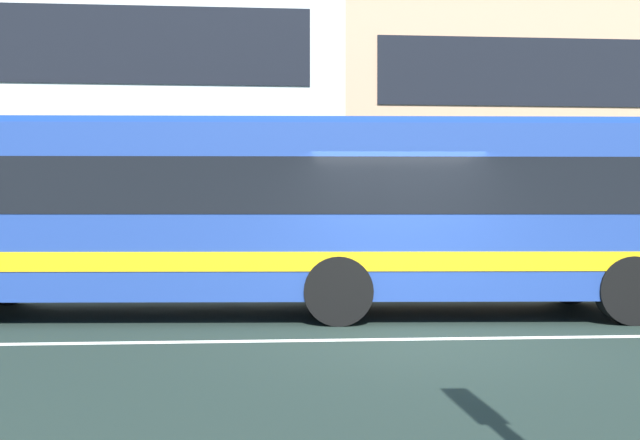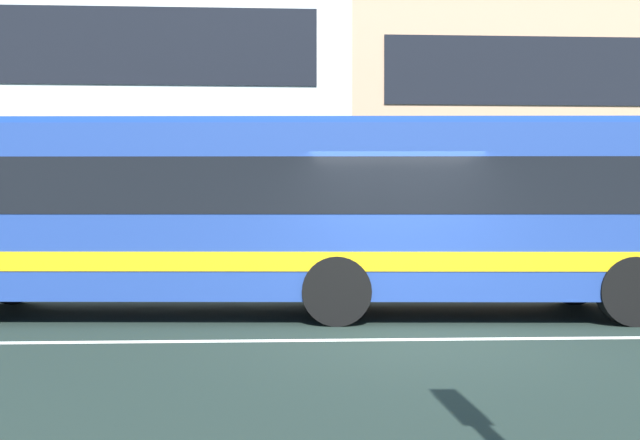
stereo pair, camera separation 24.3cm
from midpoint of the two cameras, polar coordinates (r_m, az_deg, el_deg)
name	(u,v)px [view 2 (the right image)]	position (r m, az deg, el deg)	size (l,w,h in m)	color
ground_plane	(410,340)	(8.78, 8.43, -10.02)	(160.00, 160.00, 0.00)	#1E2C27
lane_centre_line	(410,339)	(8.78, 8.43, -9.99)	(60.00, 0.16, 0.01)	silver
apartment_block_right	(639,127)	(28.65, 25.67, 7.15)	(23.10, 11.89, 9.95)	tan
transit_bus	(289,210)	(10.84, -2.01, 0.88)	(12.13, 3.19, 3.03)	navy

